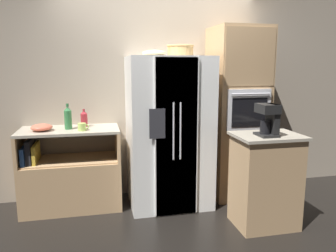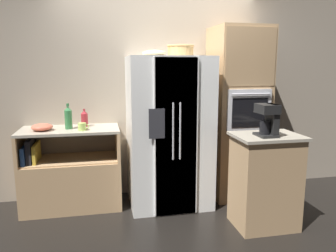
{
  "view_description": "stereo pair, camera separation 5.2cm",
  "coord_description": "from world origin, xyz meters",
  "views": [
    {
      "loc": [
        -0.78,
        -3.7,
        1.65
      ],
      "look_at": [
        0.03,
        -0.07,
        0.97
      ],
      "focal_mm": 35.0,
      "sensor_mm": 36.0,
      "label": 1
    },
    {
      "loc": [
        -0.73,
        -3.71,
        1.65
      ],
      "look_at": [
        0.03,
        -0.07,
        0.97
      ],
      "focal_mm": 35.0,
      "sensor_mm": 36.0,
      "label": 2
    }
  ],
  "objects": [
    {
      "name": "wall_back",
      "position": [
        0.0,
        0.45,
        1.4
      ],
      "size": [
        12.0,
        0.06,
        2.8
      ],
      "color": "tan",
      "rests_on": "ground_plane"
    },
    {
      "name": "counter_left",
      "position": [
        -1.1,
        0.13,
        0.35
      ],
      "size": [
        1.11,
        0.58,
        0.94
      ],
      "color": "tan",
      "rests_on": "ground_plane"
    },
    {
      "name": "island_counter",
      "position": [
        0.9,
        -0.77,
        0.49
      ],
      "size": [
        0.67,
        0.51,
        0.97
      ],
      "color": "tan",
      "rests_on": "ground_plane"
    },
    {
      "name": "ground_plane",
      "position": [
        0.0,
        0.0,
        0.0
      ],
      "size": [
        20.0,
        20.0,
        0.0
      ],
      "primitive_type": "plane",
      "color": "black"
    },
    {
      "name": "mixing_bowl",
      "position": [
        -1.37,
        0.08,
        0.98
      ],
      "size": [
        0.23,
        0.23,
        0.08
      ],
      "color": "#DB664C",
      "rests_on": "counter_left"
    },
    {
      "name": "bottle_tall",
      "position": [
        -1.09,
        0.12,
        1.07
      ],
      "size": [
        0.08,
        0.08,
        0.29
      ],
      "color": "#33723F",
      "rests_on": "counter_left"
    },
    {
      "name": "fruit_bowl",
      "position": [
        -0.11,
        0.05,
        1.8
      ],
      "size": [
        0.27,
        0.27,
        0.07
      ],
      "color": "beige",
      "rests_on": "refrigerator"
    },
    {
      "name": "bottle_short",
      "position": [
        -0.92,
        0.25,
        1.04
      ],
      "size": [
        0.08,
        0.08,
        0.21
      ],
      "color": "maroon",
      "rests_on": "counter_left"
    },
    {
      "name": "mug",
      "position": [
        -0.94,
        -0.01,
        0.99
      ],
      "size": [
        0.12,
        0.09,
        0.08
      ],
      "color": "#B2D166",
      "rests_on": "counter_left"
    },
    {
      "name": "refrigerator",
      "position": [
        0.05,
        0.02,
        0.88
      ],
      "size": [
        0.94,
        0.82,
        1.76
      ],
      "color": "white",
      "rests_on": "ground_plane"
    },
    {
      "name": "coffee_maker",
      "position": [
        0.87,
        -0.83,
        1.15
      ],
      "size": [
        0.18,
        0.22,
        0.32
      ],
      "color": "black",
      "rests_on": "island_counter"
    },
    {
      "name": "wall_oven",
      "position": [
        0.95,
        0.1,
        1.06
      ],
      "size": [
        0.65,
        0.7,
        2.12
      ],
      "color": "tan",
      "rests_on": "ground_plane"
    },
    {
      "name": "wicker_basket",
      "position": [
        0.2,
        0.04,
        1.83
      ],
      "size": [
        0.31,
        0.31,
        0.13
      ],
      "color": "tan",
      "rests_on": "refrigerator"
    }
  ]
}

